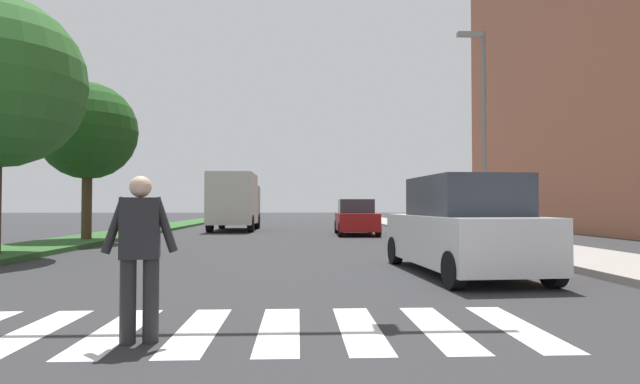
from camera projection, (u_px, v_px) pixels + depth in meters
name	position (u px, v px, depth m)	size (l,w,h in m)	color
ground_plane	(286.00, 231.00, 27.95)	(140.00, 140.00, 0.00)	#2D2D30
crosswalk	(239.00, 330.00, 5.63)	(6.75, 2.20, 0.01)	silver
median_strip	(138.00, 231.00, 25.63)	(2.56, 64.00, 0.15)	#2D5B28
tree_far	(88.00, 131.00, 18.71)	(3.58, 3.58, 5.79)	#4C3823
sidewalk_right	(436.00, 231.00, 26.29)	(3.00, 64.00, 0.15)	#9E9991
street_lamp_right	(481.00, 116.00, 18.13)	(1.02, 0.24, 7.50)	slate
pedestrian_performer	(140.00, 250.00, 5.12)	(0.75, 0.30, 1.69)	#262628
suv_crossing	(462.00, 228.00, 10.22)	(2.26, 4.72, 1.97)	silver
sedan_midblock	(356.00, 218.00, 23.93)	(1.96, 4.11, 1.68)	maroon
truck_box_delivery	(235.00, 201.00, 28.02)	(2.40, 6.20, 3.10)	gray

